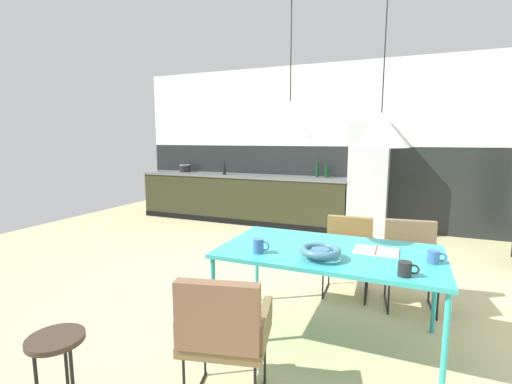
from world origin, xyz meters
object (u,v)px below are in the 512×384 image
at_px(armchair_corner_seat, 348,246).
at_px(pendant_lamp_over_table_far, 381,130).
at_px(mug_white_ceramic, 434,257).
at_px(open_book, 376,251).
at_px(mug_dark_espresso, 259,246).
at_px(cooking_pot, 185,168).
at_px(bottle_wine_green, 317,170).
at_px(armchair_facing_counter, 223,326).
at_px(bottle_vinegar_dark, 327,171).
at_px(bottle_oil_tall, 224,169).
at_px(mug_tall_blue, 405,269).
at_px(refrigerator_column, 369,179).
at_px(side_stool, 56,346).
at_px(armchair_by_stool, 411,253).
at_px(pendant_lamp_over_table_near, 290,120).
at_px(fruit_bowl, 320,251).
at_px(dining_table, 329,255).

height_order(armchair_corner_seat, pendant_lamp_over_table_far, pendant_lamp_over_table_far).
bearing_deg(mug_white_ceramic, open_book, 163.67).
xyz_separation_m(armchair_corner_seat, pendant_lamp_over_table_far, (0.32, -0.93, 1.14)).
height_order(open_book, mug_dark_espresso, mug_dark_espresso).
distance_m(cooking_pot, bottle_wine_green, 2.73).
height_order(armchair_facing_counter, bottle_vinegar_dark, bottle_vinegar_dark).
height_order(bottle_vinegar_dark, bottle_oil_tall, bottle_oil_tall).
bearing_deg(mug_dark_espresso, armchair_facing_counter, -84.34).
distance_m(cooking_pot, bottle_oil_tall, 1.03).
height_order(armchair_facing_counter, mug_white_ceramic, armchair_facing_counter).
xyz_separation_m(armchair_corner_seat, mug_tall_blue, (0.53, -1.33, 0.29)).
height_order(refrigerator_column, side_stool, refrigerator_column).
relative_size(armchair_by_stool, cooking_pot, 3.53).
bearing_deg(bottle_vinegar_dark, armchair_facing_counter, -85.28).
relative_size(armchair_corner_seat, pendant_lamp_over_table_far, 0.58).
height_order(mug_tall_blue, cooking_pot, cooking_pot).
distance_m(armchair_by_stool, pendant_lamp_over_table_near, 1.76).
xyz_separation_m(open_book, pendant_lamp_over_table_near, (-0.66, -0.09, 0.97)).
distance_m(mug_white_ceramic, pendant_lamp_over_table_near, 1.39).
xyz_separation_m(refrigerator_column, pendant_lamp_over_table_far, (0.38, -3.41, 0.71)).
bearing_deg(mug_dark_espresso, pendant_lamp_over_table_near, 63.34).
height_order(refrigerator_column, bottle_oil_tall, refrigerator_column).
bearing_deg(armchair_by_stool, refrigerator_column, -83.18).
relative_size(cooking_pot, pendant_lamp_over_table_far, 0.17).
relative_size(bottle_vinegar_dark, pendant_lamp_over_table_far, 0.20).
distance_m(armchair_corner_seat, armchair_facing_counter, 1.99).
xyz_separation_m(armchair_by_stool, bottle_wine_green, (-1.53, 2.66, 0.52)).
relative_size(open_book, pendant_lamp_over_table_near, 0.25).
bearing_deg(bottle_wine_green, fruit_bowl, -76.42).
bearing_deg(mug_tall_blue, pendant_lamp_over_table_near, 157.91).
relative_size(dining_table, armchair_by_stool, 2.06).
relative_size(side_stool, pendant_lamp_over_table_far, 0.38).
xyz_separation_m(dining_table, open_book, (0.33, 0.08, 0.05)).
relative_size(armchair_facing_counter, pendant_lamp_over_table_near, 0.66).
bearing_deg(mug_tall_blue, mug_dark_espresso, 175.99).
distance_m(armchair_by_stool, mug_white_ceramic, 0.98).
relative_size(armchair_corner_seat, bottle_vinegar_dark, 2.91).
distance_m(armchair_facing_counter, bottle_oil_tall, 4.89).
relative_size(mug_tall_blue, side_stool, 0.25).
xyz_separation_m(mug_white_ceramic, bottle_vinegar_dark, (-1.48, 3.60, 0.23)).
distance_m(refrigerator_column, open_book, 3.40).
relative_size(armchair_corner_seat, open_book, 2.41).
bearing_deg(open_book, pendant_lamp_over_table_near, -172.61).
height_order(dining_table, bottle_wine_green, bottle_wine_green).
bearing_deg(pendant_lamp_over_table_near, fruit_bowl, -37.52).
height_order(cooking_pot, pendant_lamp_over_table_near, pendant_lamp_over_table_near).
xyz_separation_m(armchair_by_stool, mug_dark_espresso, (-1.05, -1.19, 0.28)).
relative_size(armchair_facing_counter, open_book, 2.61).
relative_size(dining_table, bottle_oil_tall, 6.16).
relative_size(dining_table, open_book, 5.15).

